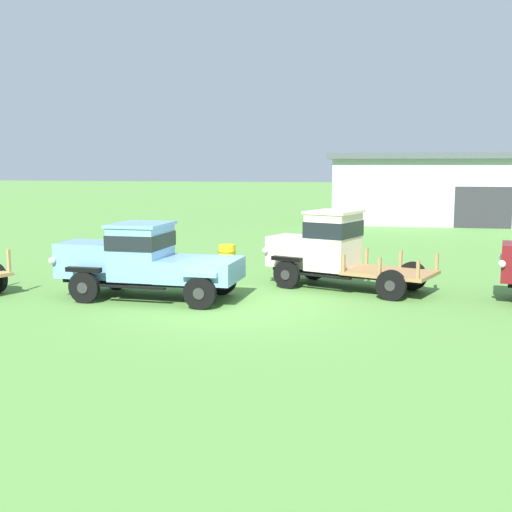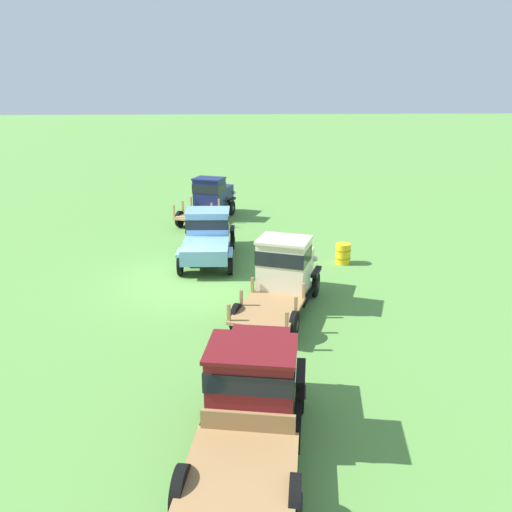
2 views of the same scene
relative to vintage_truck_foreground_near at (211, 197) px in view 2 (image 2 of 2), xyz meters
The scene contains 6 objects.
ground_plane 9.75m from the vintage_truck_foreground_near, ahead, with size 240.00×240.00×0.00m, color #5B9342.
vintage_truck_foreground_near is the anchor object (origin of this frame).
vintage_truck_second_in_line 6.94m from the vintage_truck_foreground_near, ahead, with size 5.20×2.30×2.08m.
vintage_truck_midrow_center 12.07m from the vintage_truck_foreground_near, 12.85° to the left, with size 5.30×3.36×2.31m.
vintage_truck_far_side 18.33m from the vintage_truck_foreground_near, ahead, with size 5.10×2.77×2.13m.
oil_drum_beside_row 9.68m from the vintage_truck_foreground_near, 35.09° to the left, with size 0.64×0.64×0.84m.
Camera 2 is at (17.33, 1.52, 6.89)m, focal length 35.00 mm.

